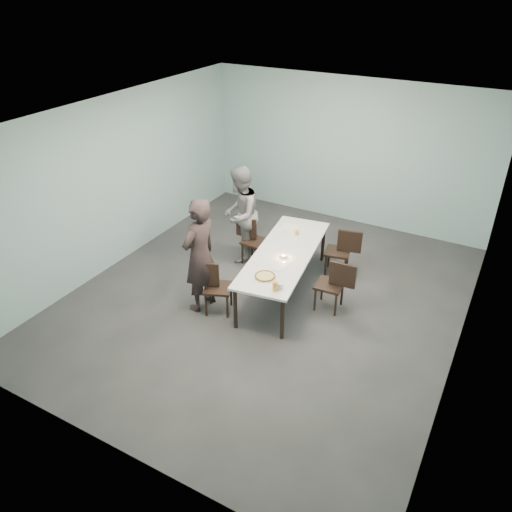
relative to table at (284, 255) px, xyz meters
The scene contains 16 objects.
ground 0.78m from the table, 112.51° to the right, with size 7.00×7.00×0.00m, color #333335.
room_shell 1.38m from the table, 112.51° to the right, with size 6.02×7.02×3.01m.
table is the anchor object (origin of this frame).
chair_near_left 1.28m from the table, 124.72° to the right, with size 0.65×0.54×0.87m.
chair_far_left 1.16m from the table, 147.81° to the left, with size 0.62×0.44×0.87m.
chair_near_right 0.95m from the table, ahead, with size 0.62×0.44×0.87m.
chair_far_right 1.20m from the table, 56.36° to the left, with size 0.64×0.50×0.87m.
diner_near 1.43m from the table, 132.66° to the right, with size 0.69×0.45×1.89m, color black.
diner_far 1.37m from the table, 152.66° to the left, with size 0.87×0.68×1.79m, color slate.
pizza 0.84m from the table, 84.46° to the right, with size 0.34×0.34×0.04m.
side_plate 0.52m from the table, 73.87° to the right, with size 0.18×0.18×0.01m, color white.
beer_glass 1.14m from the table, 70.88° to the right, with size 0.08×0.08×0.15m, color orange.
water_tumbler 1.08m from the table, 67.31° to the right, with size 0.08×0.08×0.09m, color silver.
tealight 0.21m from the table, 66.94° to the right, with size 0.06×0.06×0.05m.
amber_tumbler 0.67m from the table, 96.98° to the left, with size 0.07×0.07×0.08m, color orange.
menu 0.95m from the table, 109.63° to the left, with size 0.30×0.22×0.01m, color silver.
Camera 1 is at (3.15, -6.09, 4.79)m, focal length 35.00 mm.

